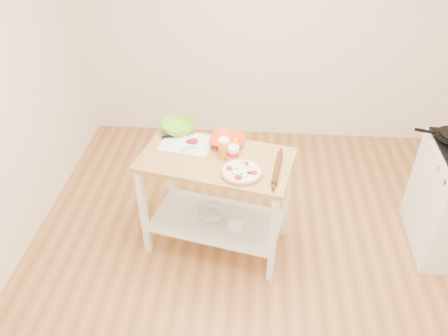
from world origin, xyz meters
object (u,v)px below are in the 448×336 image
object	(u,v)px
pizza	(242,172)
beer_pint	(224,148)
shelf_glass_bowl	(211,213)
rolling_pin	(277,168)
prep_island	(216,184)
shelf_bin	(238,221)
knife	(174,136)
green_bowl	(179,127)
yogurt_tub	(233,153)
cutting_board	(187,143)
spatula	(189,148)
orange_bowl	(227,141)

from	to	relation	value
pizza	beer_pint	xyz separation A→B (m)	(-0.14, 0.19, 0.07)
beer_pint	shelf_glass_bowl	bearing A→B (deg)	165.90
beer_pint	rolling_pin	distance (m)	0.43
prep_island	shelf_bin	world-z (taller)	prep_island
knife	shelf_glass_bowl	size ratio (longest dim) A/B	1.13
green_bowl	yogurt_tub	bearing A→B (deg)	-37.01
pizza	cutting_board	bearing A→B (deg)	141.29
spatula	shelf_glass_bowl	xyz separation A→B (m)	(0.17, -0.05, -0.62)
pizza	yogurt_tub	bearing A→B (deg)	111.84
spatula	rolling_pin	world-z (taller)	rolling_pin
spatula	orange_bowl	xyz separation A→B (m)	(0.29, 0.10, 0.02)
cutting_board	yogurt_tub	distance (m)	0.42
prep_island	knife	size ratio (longest dim) A/B	4.82
prep_island	cutting_board	size ratio (longest dim) A/B	2.79
cutting_board	shelf_glass_bowl	xyz separation A→B (m)	(0.20, -0.14, -0.61)
pizza	cutting_board	size ratio (longest dim) A/B	0.68
prep_island	orange_bowl	distance (m)	0.35
spatula	knife	world-z (taller)	knife
beer_pint	rolling_pin	world-z (taller)	beer_pint
pizza	cutting_board	world-z (taller)	pizza
prep_island	yogurt_tub	bearing A→B (deg)	-1.43
cutting_board	beer_pint	size ratio (longest dim) A/B	2.76
orange_bowl	yogurt_tub	world-z (taller)	yogurt_tub
beer_pint	shelf_bin	world-z (taller)	beer_pint
pizza	beer_pint	world-z (taller)	beer_pint
knife	beer_pint	xyz separation A→B (m)	(0.43, -0.25, 0.07)
pizza	rolling_pin	size ratio (longest dim) A/B	0.81
shelf_bin	beer_pint	bearing A→B (deg)	146.54
prep_island	yogurt_tub	distance (m)	0.33
pizza	spatula	world-z (taller)	pizza
orange_bowl	shelf_glass_bowl	size ratio (longest dim) A/B	1.17
cutting_board	green_bowl	distance (m)	0.20
spatula	yogurt_tub	bearing A→B (deg)	-20.68
cutting_board	orange_bowl	bearing A→B (deg)	12.52
shelf_glass_bowl	pizza	bearing A→B (deg)	-41.15
prep_island	yogurt_tub	xyz separation A→B (m)	(0.13, -0.00, 0.31)
spatula	orange_bowl	bearing A→B (deg)	12.33
orange_bowl	green_bowl	world-z (taller)	green_bowl
prep_island	green_bowl	size ratio (longest dim) A/B	4.46
pizza	knife	distance (m)	0.72
yogurt_tub	rolling_pin	world-z (taller)	yogurt_tub
orange_bowl	green_bowl	xyz separation A→B (m)	(-0.41, 0.17, 0.01)
yogurt_tub	rolling_pin	size ratio (longest dim) A/B	0.51
rolling_pin	shelf_bin	size ratio (longest dim) A/B	3.25
shelf_glass_bowl	yogurt_tub	bearing A→B (deg)	-12.36
prep_island	pizza	size ratio (longest dim) A/B	4.08
spatula	yogurt_tub	size ratio (longest dim) A/B	0.77
green_bowl	spatula	bearing A→B (deg)	-64.99
yogurt_tub	shelf_glass_bowl	world-z (taller)	yogurt_tub
knife	green_bowl	size ratio (longest dim) A/B	0.93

